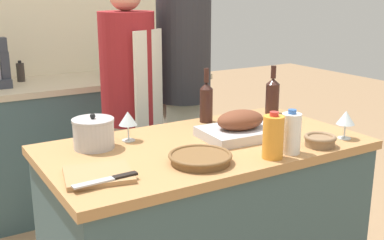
{
  "coord_description": "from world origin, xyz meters",
  "views": [
    {
      "loc": [
        -1.1,
        -1.72,
        1.53
      ],
      "look_at": [
        0.0,
        0.11,
        0.95
      ],
      "focal_mm": 45.0,
      "sensor_mm": 36.0,
      "label": 1
    }
  ],
  "objects_px": {
    "juice_jug": "(273,137)",
    "condiment_bottle_tall": "(104,65)",
    "wicker_basket": "(200,158)",
    "cutting_board": "(98,175)",
    "roasting_pan": "(240,127)",
    "person_cook_aproned": "(129,103)",
    "wine_bottle_dark": "(206,101)",
    "condiment_bottle_extra": "(21,72)",
    "person_cook_guest": "(184,79)",
    "condiment_bottle_short": "(115,64)",
    "knife_chef": "(108,179)",
    "mixing_bowl": "(320,140)",
    "milk_jug": "(291,133)",
    "wine_glass_left": "(128,119)",
    "wine_bottle_green": "(272,95)",
    "wine_glass_right": "(346,118)",
    "stock_pot": "(94,133)"
  },
  "relations": [
    {
      "from": "juice_jug",
      "to": "condiment_bottle_tall",
      "type": "relative_size",
      "value": 1.2
    },
    {
      "from": "wicker_basket",
      "to": "cutting_board",
      "type": "bearing_deg",
      "value": 170.53
    },
    {
      "from": "roasting_pan",
      "to": "cutting_board",
      "type": "bearing_deg",
      "value": -170.22
    },
    {
      "from": "juice_jug",
      "to": "person_cook_aproned",
      "type": "relative_size",
      "value": 0.12
    },
    {
      "from": "wine_bottle_dark",
      "to": "person_cook_aproned",
      "type": "bearing_deg",
      "value": 110.29
    },
    {
      "from": "condiment_bottle_tall",
      "to": "juice_jug",
      "type": "bearing_deg",
      "value": -90.64
    },
    {
      "from": "condiment_bottle_extra",
      "to": "person_cook_guest",
      "type": "bearing_deg",
      "value": -45.59
    },
    {
      "from": "cutting_board",
      "to": "condiment_bottle_short",
      "type": "xyz_separation_m",
      "value": [
        0.72,
        1.59,
        0.14
      ]
    },
    {
      "from": "cutting_board",
      "to": "roasting_pan",
      "type": "bearing_deg",
      "value": 9.78
    },
    {
      "from": "knife_chef",
      "to": "mixing_bowl",
      "type": "bearing_deg",
      "value": -4.11
    },
    {
      "from": "roasting_pan",
      "to": "milk_jug",
      "type": "relative_size",
      "value": 1.96
    },
    {
      "from": "mixing_bowl",
      "to": "wine_bottle_dark",
      "type": "height_order",
      "value": "wine_bottle_dark"
    },
    {
      "from": "wine_glass_left",
      "to": "wine_bottle_green",
      "type": "bearing_deg",
      "value": 3.39
    },
    {
      "from": "cutting_board",
      "to": "mixing_bowl",
      "type": "height_order",
      "value": "mixing_bowl"
    },
    {
      "from": "milk_jug",
      "to": "person_cook_guest",
      "type": "bearing_deg",
      "value": 82.55
    },
    {
      "from": "condiment_bottle_extra",
      "to": "condiment_bottle_short",
      "type": "bearing_deg",
      "value": -21.02
    },
    {
      "from": "juice_jug",
      "to": "wine_glass_right",
      "type": "distance_m",
      "value": 0.46
    },
    {
      "from": "person_cook_aproned",
      "to": "milk_jug",
      "type": "bearing_deg",
      "value": -106.4
    },
    {
      "from": "knife_chef",
      "to": "person_cook_guest",
      "type": "bearing_deg",
      "value": 49.23
    },
    {
      "from": "cutting_board",
      "to": "stock_pot",
      "type": "xyz_separation_m",
      "value": [
        0.1,
        0.33,
        0.06
      ]
    },
    {
      "from": "wine_glass_left",
      "to": "person_cook_guest",
      "type": "bearing_deg",
      "value": 44.26
    },
    {
      "from": "cutting_board",
      "to": "condiment_bottle_tall",
      "type": "xyz_separation_m",
      "value": [
        0.7,
        1.76,
        0.11
      ]
    },
    {
      "from": "wine_glass_right",
      "to": "cutting_board",
      "type": "bearing_deg",
      "value": 173.25
    },
    {
      "from": "condiment_bottle_tall",
      "to": "person_cook_guest",
      "type": "distance_m",
      "value": 0.81
    },
    {
      "from": "wine_glass_left",
      "to": "person_cook_guest",
      "type": "relative_size",
      "value": 0.08
    },
    {
      "from": "wine_bottle_dark",
      "to": "wine_glass_left",
      "type": "relative_size",
      "value": 2.04
    },
    {
      "from": "condiment_bottle_extra",
      "to": "cutting_board",
      "type": "bearing_deg",
      "value": -93.79
    },
    {
      "from": "juice_jug",
      "to": "wicker_basket",
      "type": "bearing_deg",
      "value": 160.34
    },
    {
      "from": "wine_bottle_dark",
      "to": "wine_glass_left",
      "type": "xyz_separation_m",
      "value": [
        -0.47,
        -0.09,
        -0.01
      ]
    },
    {
      "from": "mixing_bowl",
      "to": "condiment_bottle_tall",
      "type": "xyz_separation_m",
      "value": [
        -0.25,
        1.92,
        0.1
      ]
    },
    {
      "from": "juice_jug",
      "to": "person_cook_guest",
      "type": "xyz_separation_m",
      "value": [
        0.25,
        1.16,
        0.03
      ]
    },
    {
      "from": "stock_pot",
      "to": "person_cook_guest",
      "type": "xyz_separation_m",
      "value": [
        0.83,
        0.66,
        0.05
      ]
    },
    {
      "from": "roasting_pan",
      "to": "stock_pot",
      "type": "bearing_deg",
      "value": 162.29
    },
    {
      "from": "juice_jug",
      "to": "person_cook_guest",
      "type": "height_order",
      "value": "person_cook_guest"
    },
    {
      "from": "mixing_bowl",
      "to": "wine_glass_left",
      "type": "relative_size",
      "value": 1.02
    },
    {
      "from": "roasting_pan",
      "to": "person_cook_aproned",
      "type": "xyz_separation_m",
      "value": [
        -0.19,
        0.84,
        -0.03
      ]
    },
    {
      "from": "roasting_pan",
      "to": "wine_bottle_dark",
      "type": "distance_m",
      "value": 0.32
    },
    {
      "from": "wine_glass_right",
      "to": "condiment_bottle_short",
      "type": "relative_size",
      "value": 0.6
    },
    {
      "from": "juice_jug",
      "to": "condiment_bottle_extra",
      "type": "bearing_deg",
      "value": 105.72
    },
    {
      "from": "cutting_board",
      "to": "wine_bottle_green",
      "type": "xyz_separation_m",
      "value": [
        1.15,
        0.4,
        0.1
      ]
    },
    {
      "from": "wine_glass_left",
      "to": "condiment_bottle_short",
      "type": "bearing_deg",
      "value": 70.31
    },
    {
      "from": "wine_bottle_green",
      "to": "wine_glass_right",
      "type": "relative_size",
      "value": 2.03
    },
    {
      "from": "cutting_board",
      "to": "condiment_bottle_short",
      "type": "bearing_deg",
      "value": 65.72
    },
    {
      "from": "juice_jug",
      "to": "roasting_pan",
      "type": "bearing_deg",
      "value": 79.49
    },
    {
      "from": "wine_bottle_green",
      "to": "wine_glass_left",
      "type": "distance_m",
      "value": 0.88
    },
    {
      "from": "cutting_board",
      "to": "milk_jug",
      "type": "height_order",
      "value": "milk_jug"
    },
    {
      "from": "stock_pot",
      "to": "knife_chef",
      "type": "height_order",
      "value": "stock_pot"
    },
    {
      "from": "mixing_bowl",
      "to": "milk_jug",
      "type": "relative_size",
      "value": 0.74
    },
    {
      "from": "wicker_basket",
      "to": "person_cook_guest",
      "type": "distance_m",
      "value": 1.19
    },
    {
      "from": "juice_jug",
      "to": "wine_glass_left",
      "type": "bearing_deg",
      "value": 128.59
    }
  ]
}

